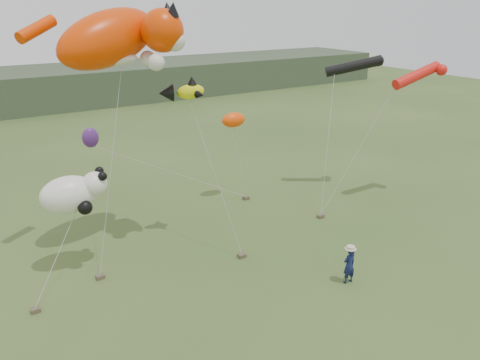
% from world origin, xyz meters
% --- Properties ---
extents(ground, '(120.00, 120.00, 0.00)m').
position_xyz_m(ground, '(0.00, 0.00, 0.00)').
color(ground, '#385123').
rests_on(ground, ground).
extents(headland, '(90.00, 13.00, 4.00)m').
position_xyz_m(headland, '(-3.11, 44.69, 1.92)').
color(headland, '#2D3D28').
rests_on(headland, ground).
extents(festival_attendant, '(0.61, 0.41, 1.63)m').
position_xyz_m(festival_attendant, '(2.08, -0.81, 0.81)').
color(festival_attendant, '#121B46').
rests_on(festival_attendant, ground).
extents(sandbag_anchors, '(15.16, 5.95, 0.18)m').
position_xyz_m(sandbag_anchors, '(-1.62, 5.19, 0.09)').
color(sandbag_anchors, brown).
rests_on(sandbag_anchors, ground).
extents(cat_kite, '(6.54, 3.88, 3.35)m').
position_xyz_m(cat_kite, '(-4.13, 7.35, 9.67)').
color(cat_kite, '#E43600').
rests_on(cat_kite, ground).
extents(fish_kite, '(2.20, 1.45, 1.08)m').
position_xyz_m(fish_kite, '(-1.82, 6.49, 7.31)').
color(fish_kite, '#DDE20D').
rests_on(fish_kite, ground).
extents(tube_kites, '(5.15, 5.07, 1.67)m').
position_xyz_m(tube_kites, '(10.99, 5.95, 7.47)').
color(tube_kites, black).
rests_on(tube_kites, ground).
extents(panda_kite, '(2.78, 1.80, 1.73)m').
position_xyz_m(panda_kite, '(-7.05, 6.42, 3.54)').
color(panda_kite, white).
rests_on(panda_kite, ground).
extents(misc_kites, '(8.41, 4.30, 1.81)m').
position_xyz_m(misc_kites, '(-0.04, 11.00, 4.48)').
color(misc_kites, '#FC4606').
rests_on(misc_kites, ground).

